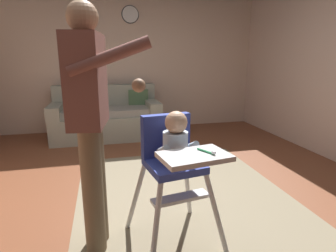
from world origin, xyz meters
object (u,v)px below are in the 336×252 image
Objects in this scene: high_chair at (174,154)px; toy_ball at (180,163)px; adult_standing at (91,119)px; couch at (107,117)px; wall_clock at (130,14)px.

toy_ball is at bearing 153.14° from high_chair.
couch is at bearing 96.10° from adult_standing.
wall_clock is (0.50, 0.48, 1.72)m from couch.
adult_standing reaches higher than toy_ball.
couch is 2.99m from high_chair.
adult_standing is at bearing -108.42° from high_chair.
wall_clock reaches higher than high_chair.
couch reaches higher than toy_ball.
couch is at bearing -136.41° from wall_clock.
toy_ball is (0.81, -1.68, -0.26)m from couch.
couch is 1.85m from wall_clock.
high_chair is 0.60× the size of adult_standing.
adult_standing is (-0.13, -2.86, 0.60)m from couch.
toy_ball is 0.50× the size of wall_clock.
couch is 5.82× the size of wall_clock.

